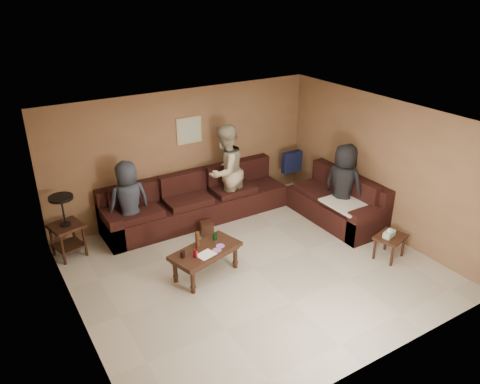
{
  "coord_description": "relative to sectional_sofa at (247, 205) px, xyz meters",
  "views": [
    {
      "loc": [
        -3.58,
        -5.4,
        4.38
      ],
      "look_at": [
        0.25,
        0.85,
        1.0
      ],
      "focal_mm": 35.0,
      "sensor_mm": 36.0,
      "label": 1
    }
  ],
  "objects": [
    {
      "name": "waste_bin",
      "position": [
        -0.96,
        -0.14,
        -0.19
      ],
      "size": [
        0.28,
        0.28,
        0.28
      ],
      "primitive_type": "cube",
      "rotation": [
        0.0,
        0.0,
        -0.25
      ],
      "color": "#331B11",
      "rests_on": "ground"
    },
    {
      "name": "person_middle",
      "position": [
        -0.22,
        0.44,
        0.6
      ],
      "size": [
        1.11,
        1.01,
        1.86
      ],
      "primitive_type": "imported",
      "rotation": [
        0.0,
        0.0,
        3.57
      ],
      "color": "tan",
      "rests_on": "ground"
    },
    {
      "name": "coffee_table",
      "position": [
        -1.56,
        -1.25,
        0.08
      ],
      "size": [
        1.25,
        0.85,
        0.75
      ],
      "rotation": [
        0.0,
        0.0,
        0.27
      ],
      "color": "#331B11",
      "rests_on": "ground"
    },
    {
      "name": "wall_art",
      "position": [
        -0.71,
        0.96,
        1.37
      ],
      "size": [
        0.52,
        0.04,
        0.52
      ],
      "color": "tan",
      "rests_on": "ground"
    },
    {
      "name": "room",
      "position": [
        -0.81,
        -1.52,
        1.34
      ],
      "size": [
        5.6,
        5.5,
        2.5
      ],
      "color": "#B7B19A",
      "rests_on": "ground"
    },
    {
      "name": "sectional_sofa",
      "position": [
        0.0,
        0.0,
        0.0
      ],
      "size": [
        4.65,
        2.9,
        0.97
      ],
      "color": "black",
      "rests_on": "ground"
    },
    {
      "name": "side_table_right",
      "position": [
        1.32,
        -2.43,
        0.05
      ],
      "size": [
        0.6,
        0.54,
        0.57
      ],
      "rotation": [
        0.0,
        0.0,
        0.27
      ],
      "color": "#331B11",
      "rests_on": "ground"
    },
    {
      "name": "end_table_left",
      "position": [
        -3.29,
        0.48,
        0.26
      ],
      "size": [
        0.59,
        0.59,
        1.13
      ],
      "rotation": [
        0.0,
        0.0,
        0.23
      ],
      "color": "#331B11",
      "rests_on": "ground"
    },
    {
      "name": "person_left",
      "position": [
        -2.19,
        0.44,
        0.43
      ],
      "size": [
        0.75,
        0.49,
        1.52
      ],
      "primitive_type": "imported",
      "rotation": [
        0.0,
        0.0,
        3.16
      ],
      "color": "#2A303A",
      "rests_on": "ground"
    },
    {
      "name": "person_right",
      "position": [
        1.45,
        -1.09,
        0.49
      ],
      "size": [
        0.73,
        0.91,
        1.63
      ],
      "primitive_type": "imported",
      "rotation": [
        0.0,
        0.0,
        1.87
      ],
      "color": "black",
      "rests_on": "ground"
    }
  ]
}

